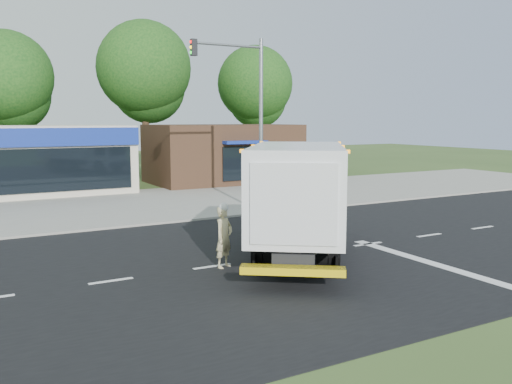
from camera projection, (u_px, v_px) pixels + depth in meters
ground at (296, 255)px, 17.56m from camera, size 120.00×120.00×0.00m
road_asphalt at (296, 255)px, 17.56m from camera, size 60.00×14.00×0.02m
sidewalk at (197, 215)px, 24.66m from camera, size 60.00×2.40×0.12m
parking_apron at (156, 199)px, 29.68m from camera, size 60.00×9.00×0.02m
lane_markings at (356, 258)px, 17.04m from camera, size 55.20×7.00×0.01m
ems_box_truck at (298, 192)px, 17.16m from camera, size 6.75×8.09×3.61m
emergency_worker at (224, 236)px, 15.94m from camera, size 0.80×0.70×1.95m
brown_storefront at (223, 153)px, 37.97m from camera, size 10.00×6.70×4.00m
traffic_signal_pole at (249, 107)px, 24.62m from camera, size 3.51×0.25×8.00m
background_trees at (81, 79)px, 40.56m from camera, size 36.77×7.39×12.10m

